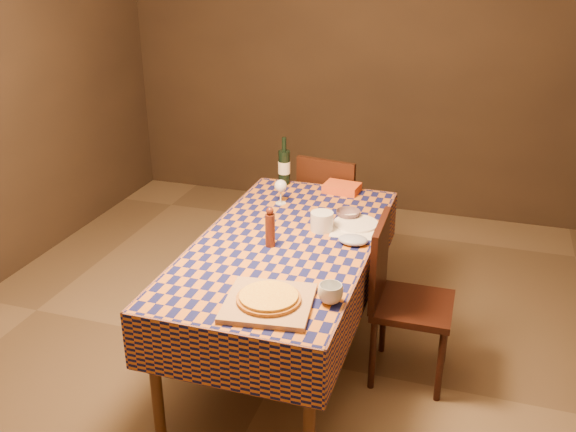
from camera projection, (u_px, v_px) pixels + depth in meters
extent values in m
plane|color=brown|center=(285.00, 358.00, 3.81)|extent=(5.00, 5.00, 0.00)
cube|color=#34271D|center=(375.00, 59.00, 5.46)|extent=(4.50, 0.10, 2.70)
cylinder|color=brown|center=(155.00, 378.00, 3.04)|extent=(0.06, 0.06, 0.75)
cylinder|color=brown|center=(309.00, 411.00, 2.83)|extent=(0.06, 0.06, 0.75)
cylinder|color=brown|center=(270.00, 236.00, 4.49)|extent=(0.06, 0.06, 0.75)
cylinder|color=brown|center=(378.00, 251.00, 4.28)|extent=(0.06, 0.06, 0.75)
cube|color=brown|center=(285.00, 246.00, 3.52)|extent=(0.90, 1.80, 0.03)
cube|color=brown|center=(285.00, 243.00, 3.51)|extent=(0.92, 1.82, 0.02)
cube|color=brown|center=(220.00, 360.00, 2.76)|extent=(0.94, 0.01, 0.30)
cube|color=brown|center=(327.00, 206.00, 4.36)|extent=(0.94, 0.01, 0.30)
cube|color=brown|center=(209.00, 254.00, 3.69)|extent=(0.01, 1.84, 0.30)
cube|color=brown|center=(368.00, 278.00, 3.43)|extent=(0.01, 1.84, 0.30)
cube|color=#AB7F50|center=(269.00, 303.00, 2.89)|extent=(0.43, 0.43, 0.02)
cylinder|color=#A6611B|center=(269.00, 299.00, 2.88)|extent=(0.36, 0.36, 0.02)
cylinder|color=gold|center=(269.00, 296.00, 2.87)|extent=(0.32, 0.32, 0.01)
cylinder|color=#451B10|center=(270.00, 230.00, 3.41)|extent=(0.07, 0.07, 0.18)
sphere|color=#451B10|center=(270.00, 211.00, 3.37)|extent=(0.04, 0.04, 0.04)
imported|color=#5C464D|center=(348.00, 214.00, 3.79)|extent=(0.16, 0.16, 0.04)
cylinder|color=silver|center=(281.00, 203.00, 4.00)|extent=(0.09, 0.09, 0.00)
cylinder|color=silver|center=(281.00, 197.00, 3.99)|extent=(0.01, 0.01, 0.07)
sphere|color=silver|center=(281.00, 186.00, 3.96)|extent=(0.08, 0.08, 0.08)
ellipsoid|color=#3C0907|center=(281.00, 187.00, 3.96)|extent=(0.05, 0.05, 0.03)
cylinder|color=black|center=(284.00, 167.00, 4.29)|extent=(0.10, 0.10, 0.23)
cylinder|color=black|center=(284.00, 144.00, 4.22)|extent=(0.04, 0.04, 0.09)
cylinder|color=beige|center=(284.00, 167.00, 4.29)|extent=(0.11, 0.11, 0.08)
cylinder|color=silver|center=(322.00, 221.00, 3.62)|extent=(0.15, 0.15, 0.11)
cube|color=#D34D1B|center=(342.00, 188.00, 4.18)|extent=(0.24, 0.18, 0.06)
cylinder|color=white|center=(356.00, 224.00, 3.70)|extent=(0.30, 0.30, 0.01)
imported|color=silver|center=(330.00, 294.00, 2.90)|extent=(0.12, 0.12, 0.09)
cube|color=white|center=(353.00, 231.00, 3.62)|extent=(0.27, 0.22, 0.00)
ellipsoid|color=#9AA6C5|center=(353.00, 240.00, 3.46)|extent=(0.19, 0.16, 0.05)
cube|color=black|center=(335.00, 215.00, 4.64)|extent=(0.48, 0.48, 0.04)
cube|color=black|center=(325.00, 192.00, 4.38)|extent=(0.42, 0.10, 0.46)
cylinder|color=black|center=(366.00, 240.00, 4.81)|extent=(0.04, 0.04, 0.43)
cylinder|color=black|center=(322.00, 231.00, 4.96)|extent=(0.04, 0.04, 0.43)
cylinder|color=black|center=(348.00, 259.00, 4.52)|extent=(0.04, 0.04, 0.43)
cylinder|color=black|center=(302.00, 249.00, 4.66)|extent=(0.04, 0.04, 0.43)
cube|color=black|center=(413.00, 306.00, 3.49)|extent=(0.42, 0.42, 0.04)
cube|color=black|center=(379.00, 260.00, 3.45)|extent=(0.04, 0.42, 0.46)
cylinder|color=black|center=(440.00, 367.00, 3.38)|extent=(0.04, 0.04, 0.43)
cylinder|color=black|center=(445.00, 330.00, 3.70)|extent=(0.04, 0.04, 0.43)
cylinder|color=black|center=(372.00, 355.00, 3.48)|extent=(0.04, 0.04, 0.43)
cylinder|color=black|center=(383.00, 320.00, 3.79)|extent=(0.04, 0.04, 0.43)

